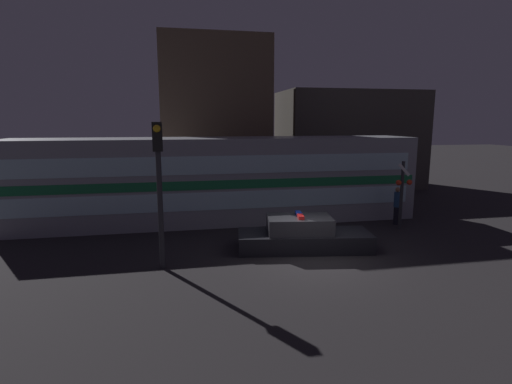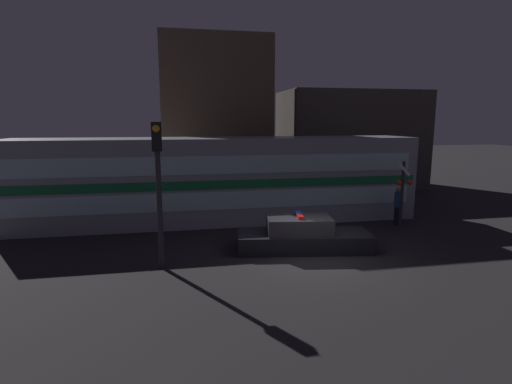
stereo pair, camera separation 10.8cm
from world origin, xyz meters
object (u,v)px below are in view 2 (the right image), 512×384
at_px(police_car, 302,236).
at_px(pedestrian, 397,206).
at_px(traffic_light_corner, 158,177).
at_px(crossing_signal_near, 403,191).
at_px(train, 219,180).

relative_size(police_car, pedestrian, 2.91).
distance_m(pedestrian, traffic_light_corner, 11.25).
relative_size(pedestrian, traffic_light_corner, 0.37).
distance_m(pedestrian, crossing_signal_near, 1.16).
distance_m(train, crossing_signal_near, 8.34).
relative_size(train, crossing_signal_near, 6.23).
distance_m(police_car, traffic_light_corner, 5.73).
height_order(train, pedestrian, train).
relative_size(train, police_car, 3.70).
bearing_deg(traffic_light_corner, pedestrian, 19.07).
distance_m(police_car, pedestrian, 6.01).
bearing_deg(police_car, train, 125.76).
xyz_separation_m(train, police_car, (2.59, -5.04, -1.47)).
relative_size(train, traffic_light_corner, 4.00).
bearing_deg(train, police_car, -62.84).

